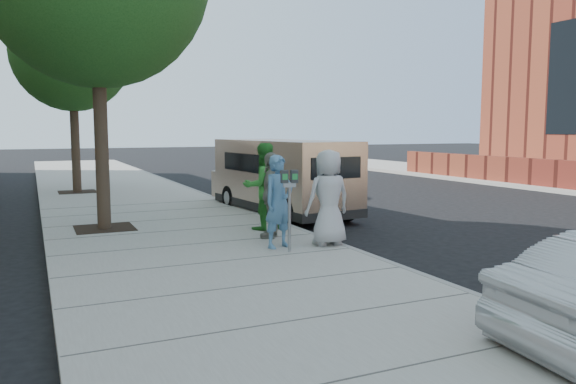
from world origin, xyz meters
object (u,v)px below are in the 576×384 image
Objects in this scene: person_officer at (279,202)px; van at (281,175)px; person_striped_polo at (272,195)px; person_gray_shirt at (328,197)px; tree_far at (73,48)px; parking_meter at (289,193)px; person_green_shirt at (263,186)px.

van is at bearing 50.28° from person_officer.
person_officer is 0.99× the size of person_striped_polo.
van is 3.27× the size of person_striped_polo.
person_gray_shirt reaches higher than person_officer.
tree_far is 3.75× the size of person_gray_shirt.
van reaches higher than parking_meter.
van is (1.99, 4.83, -0.13)m from parking_meter.
parking_meter is at bearing -77.29° from tree_far.
person_officer is at bearing 104.68° from parking_meter.
person_gray_shirt is 1.05× the size of person_striped_polo.
van is 3.93m from person_striped_polo.
person_green_shirt is 1.04× the size of person_gray_shirt.
van reaches higher than person_officer.
tree_far is 4.62× the size of parking_meter.
person_striped_polo is at bearing -59.15° from person_gray_shirt.
tree_far is at bearing -74.76° from person_green_shirt.
person_gray_shirt is at bearing 100.69° from person_green_shirt.
tree_far is 11.10m from person_striped_polo.
person_green_shirt is (0.42, 2.22, -0.11)m from parking_meter.
person_gray_shirt is at bearing -72.70° from tree_far.
person_gray_shirt is 1.26m from person_striped_polo.
tree_far reaches higher than person_green_shirt.
parking_meter is 0.78× the size of person_green_shirt.
person_green_shirt is at bearing -126.65° from van.
person_green_shirt is at bearing -154.14° from person_striped_polo.
van is 3.05m from person_green_shirt.
parking_meter is 1.35m from person_striped_polo.
person_officer is 0.91× the size of person_green_shirt.
person_green_shirt is at bearing 61.15° from person_officer.
tree_far reaches higher than person_striped_polo.
person_striped_polo is (2.79, -10.01, -3.91)m from tree_far.
person_officer is at bearing -76.88° from tree_far.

